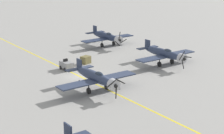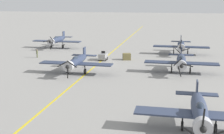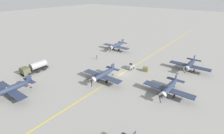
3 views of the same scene
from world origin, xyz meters
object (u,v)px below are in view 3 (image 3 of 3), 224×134
airplane_mid_center (103,75)px  airplane_near_right (116,45)px  ground_crew_walking (97,57)px  tow_tractor (130,67)px  airplane_near_left (190,65)px  fuel_tanker (34,67)px  airplane_far_right (11,89)px  airplane_mid_left (169,88)px  supply_crate_by_tanker (145,69)px

airplane_mid_center → airplane_near_right: 27.26m
airplane_near_right → ground_crew_walking: size_ratio=7.02×
tow_tractor → ground_crew_walking: size_ratio=1.52×
airplane_near_left → fuel_tanker: size_ratio=1.50×
airplane_near_left → ground_crew_walking: 30.92m
airplane_far_right → airplane_near_right: 42.52m
fuel_tanker → airplane_far_right: bearing=127.2°
airplane_near_right → ground_crew_walking: bearing=105.7°
airplane_mid_center → airplane_near_right: size_ratio=1.00×
airplane_far_right → airplane_mid_left: bearing=-144.2°
airplane_mid_left → fuel_tanker: bearing=22.9°
airplane_near_left → airplane_mid_center: airplane_near_left is taller
airplane_mid_left → fuel_tanker: airplane_mid_left is taller
airplane_mid_left → airplane_near_left: bearing=-85.4°
ground_crew_walking → fuel_tanker: bearing=67.6°
airplane_near_left → airplane_mid_left: airplane_near_left is taller
airplane_mid_left → airplane_far_right: bearing=42.6°
airplane_mid_center → ground_crew_walking: (12.29, -11.39, -1.08)m
airplane_near_left → supply_crate_by_tanker: size_ratio=7.72×
airplane_mid_center → airplane_near_right: (12.76, -24.10, 0.00)m
airplane_near_left → airplane_far_right: airplane_near_left is taller
airplane_mid_center → fuel_tanker: bearing=34.8°
airplane_near_left → airplane_mid_left: 17.41m
airplane_far_right → airplane_mid_left: 36.77m
tow_tractor → airplane_near_left: bearing=-147.1°
airplane_near_left → airplane_far_right: bearing=47.6°
airplane_near_right → supply_crate_by_tanker: 22.19m
fuel_tanker → ground_crew_walking: bearing=-112.4°
airplane_mid_center → airplane_far_right: 22.19m
ground_crew_walking → tow_tractor: bearing=-179.5°
airplane_mid_center → tow_tractor: size_ratio=4.62×
ground_crew_walking → supply_crate_by_tanker: (-18.59, -1.42, -0.29)m
airplane_mid_center → airplane_near_right: bearing=-48.8°
airplane_near_right → ground_crew_walking: airplane_near_right is taller
airplane_mid_left → ground_crew_walking: (29.10, -7.42, -1.08)m
airplane_near_right → airplane_far_right: bearing=104.1°
airplane_mid_left → supply_crate_by_tanker: airplane_mid_left is taller
airplane_mid_left → tow_tractor: (15.08, -7.55, -1.22)m
airplane_near_right → ground_crew_walking: 12.76m
airplane_near_right → airplane_near_left: bearing=-171.6°
airplane_far_right → fuel_tanker: 13.12m
airplane_far_right → airplane_near_right: (0.39, -42.52, 0.00)m
airplane_far_right → airplane_mid_center: bearing=-125.6°
airplane_near_right → fuel_tanker: airplane_near_right is taller
airplane_near_left → tow_tractor: size_ratio=4.62×
airplane_near_left → airplane_near_right: 29.83m
airplane_mid_center → airplane_far_right: bearing=69.5°
tow_tractor → fuel_tanker: bearing=41.5°
supply_crate_by_tanker → airplane_near_right: bearing=-30.6°
fuel_tanker → tow_tractor: (-22.01, -19.50, -0.72)m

